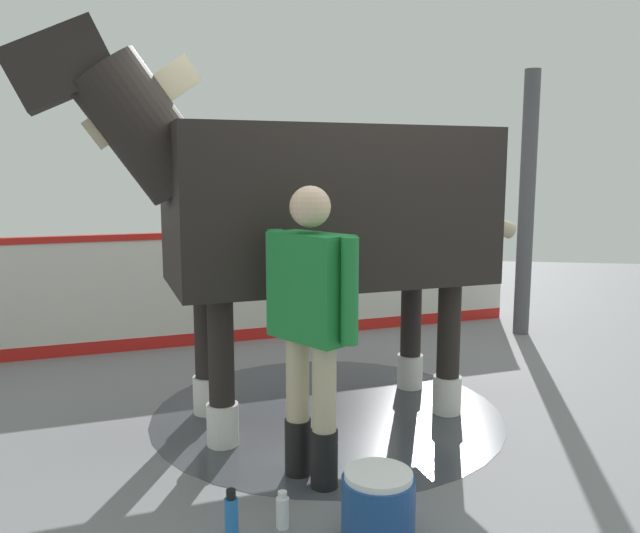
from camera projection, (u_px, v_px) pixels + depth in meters
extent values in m
cube|color=gray|center=(367.00, 414.00, 4.56)|extent=(16.00, 16.00, 0.02)
cylinder|color=#42444C|center=(327.00, 412.00, 4.56)|extent=(2.47, 2.47, 0.00)
cube|color=silver|center=(255.00, 288.00, 6.46)|extent=(2.79, 5.17, 1.06)
cube|color=red|center=(254.00, 233.00, 6.38)|extent=(2.81, 5.18, 0.06)
cube|color=red|center=(255.00, 333.00, 6.53)|extent=(2.79, 5.17, 0.12)
cylinder|color=#4C4C51|center=(527.00, 205.00, 6.57)|extent=(0.16, 0.16, 2.70)
cube|color=black|center=(328.00, 206.00, 4.34)|extent=(1.90, 2.34, 1.03)
cylinder|color=black|center=(221.00, 371.00, 3.96)|extent=(0.16, 0.16, 0.96)
cylinder|color=silver|center=(223.00, 424.00, 4.01)|extent=(0.20, 0.20, 0.27)
cylinder|color=black|center=(206.00, 348.00, 4.48)|extent=(0.16, 0.16, 0.96)
cylinder|color=silver|center=(207.00, 395.00, 4.53)|extent=(0.20, 0.20, 0.27)
cylinder|color=black|center=(448.00, 347.00, 4.49)|extent=(0.16, 0.16, 0.96)
cylinder|color=silver|center=(447.00, 394.00, 4.54)|extent=(0.20, 0.20, 0.27)
cylinder|color=black|center=(411.00, 329.00, 5.01)|extent=(0.16, 0.16, 0.96)
cylinder|color=silver|center=(410.00, 371.00, 5.06)|extent=(0.20, 0.20, 0.27)
cylinder|color=black|center=(144.00, 128.00, 3.87)|extent=(0.81, 0.97, 0.94)
cube|color=#C6B793|center=(143.00, 102.00, 3.85)|extent=(0.39, 0.66, 0.58)
cube|color=black|center=(59.00, 66.00, 3.67)|extent=(0.55, 0.71, 0.56)
cylinder|color=#C6B793|center=(474.00, 216.00, 4.73)|extent=(0.43, 0.67, 0.35)
cylinder|color=black|center=(298.00, 447.00, 3.62)|extent=(0.15, 0.15, 0.32)
cylinder|color=#C6B793|center=(298.00, 378.00, 3.56)|extent=(0.13, 0.13, 0.48)
cylinder|color=black|center=(324.00, 459.00, 3.47)|extent=(0.15, 0.15, 0.32)
cylinder|color=#C6B793|center=(324.00, 387.00, 3.41)|extent=(0.13, 0.13, 0.48)
cube|color=#1E7F38|center=(310.00, 287.00, 3.40)|extent=(0.46, 0.51, 0.57)
cylinder|color=#1E7F38|center=(276.00, 278.00, 3.60)|extent=(0.09, 0.09, 0.54)
cylinder|color=#1E7F38|center=(350.00, 291.00, 3.20)|extent=(0.09, 0.09, 0.54)
sphere|color=beige|center=(310.00, 207.00, 3.34)|extent=(0.22, 0.22, 0.22)
cylinder|color=#1E478C|center=(378.00, 509.00, 2.97)|extent=(0.34, 0.34, 0.30)
cylinder|color=white|center=(379.00, 475.00, 2.95)|extent=(0.32, 0.32, 0.03)
cylinder|color=white|center=(283.00, 513.00, 3.08)|extent=(0.06, 0.06, 0.15)
cylinder|color=white|center=(282.00, 495.00, 3.07)|extent=(0.04, 0.04, 0.03)
cylinder|color=blue|center=(231.00, 519.00, 2.98)|extent=(0.06, 0.06, 0.20)
cylinder|color=black|center=(231.00, 494.00, 2.96)|extent=(0.04, 0.04, 0.04)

